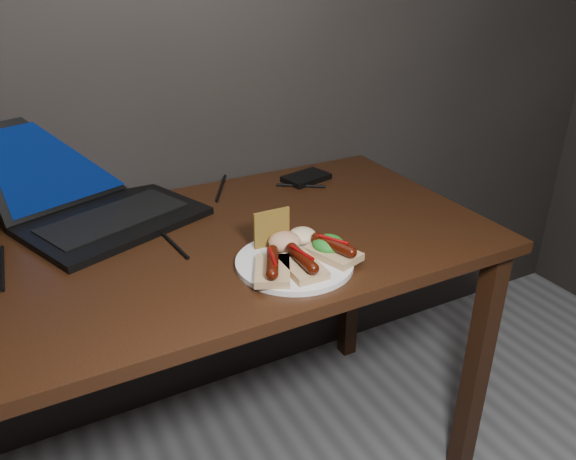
# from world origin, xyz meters

# --- Properties ---
(desk) EXTENTS (1.40, 0.70, 0.75)m
(desk) POSITION_xyz_m (0.00, 1.38, 0.66)
(desk) COLOR #331A0C
(desk) RESTS_ON ground
(laptop) EXTENTS (0.51, 0.49, 0.25)m
(laptop) POSITION_xyz_m (-0.16, 1.63, 0.80)
(laptop) COLOR black
(laptop) RESTS_ON desk
(hard_drive) EXTENTS (0.15, 0.11, 0.02)m
(hard_drive) POSITION_xyz_m (0.43, 1.62, 0.76)
(hard_drive) COLOR black
(hard_drive) RESTS_ON desk
(desk_cables) EXTENTS (0.85, 0.46, 0.01)m
(desk_cables) POSITION_xyz_m (0.01, 1.54, 0.75)
(desk_cables) COLOR black
(desk_cables) RESTS_ON desk
(plate) EXTENTS (0.29, 0.29, 0.01)m
(plate) POSITION_xyz_m (0.16, 1.19, 0.76)
(plate) COLOR white
(plate) RESTS_ON desk
(bread_sausage_left) EXTENTS (0.11, 0.13, 0.04)m
(bread_sausage_left) POSITION_xyz_m (0.09, 1.16, 0.78)
(bread_sausage_left) COLOR tan
(bread_sausage_left) RESTS_ON plate
(bread_sausage_center) EXTENTS (0.07, 0.12, 0.04)m
(bread_sausage_center) POSITION_xyz_m (0.15, 1.15, 0.78)
(bread_sausage_center) COLOR tan
(bread_sausage_center) RESTS_ON plate
(bread_sausage_right) EXTENTS (0.10, 0.13, 0.04)m
(bread_sausage_right) POSITION_xyz_m (0.24, 1.17, 0.78)
(bread_sausage_right) COLOR tan
(bread_sausage_right) RESTS_ON plate
(crispbread) EXTENTS (0.09, 0.01, 0.08)m
(crispbread) POSITION_xyz_m (0.15, 1.28, 0.80)
(crispbread) COLOR olive
(crispbread) RESTS_ON plate
(salad_greens) EXTENTS (0.07, 0.07, 0.04)m
(salad_greens) POSITION_xyz_m (0.24, 1.19, 0.78)
(salad_greens) COLOR #13611A
(salad_greens) RESTS_ON plate
(salsa_mound) EXTENTS (0.07, 0.07, 0.04)m
(salsa_mound) POSITION_xyz_m (0.16, 1.24, 0.78)
(salsa_mound) COLOR #9D1A0F
(salsa_mound) RESTS_ON plate
(coleslaw_mound) EXTENTS (0.06, 0.06, 0.04)m
(coleslaw_mound) POSITION_xyz_m (0.21, 1.25, 0.78)
(coleslaw_mound) COLOR white
(coleslaw_mound) RESTS_ON plate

